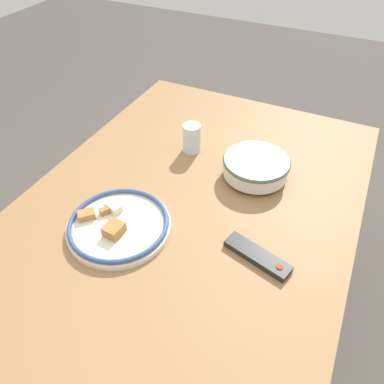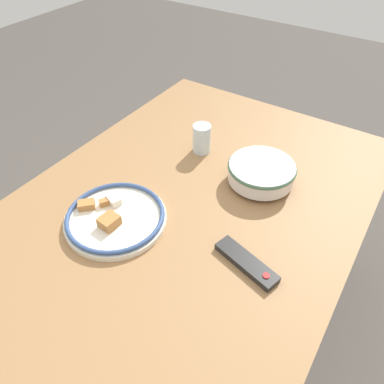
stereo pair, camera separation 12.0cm
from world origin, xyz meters
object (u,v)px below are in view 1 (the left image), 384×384
at_px(noodle_bowl, 256,166).
at_px(food_plate, 118,225).
at_px(drinking_glass, 192,138).
at_px(tv_remote, 257,256).

bearing_deg(noodle_bowl, food_plate, -35.30).
bearing_deg(noodle_bowl, drinking_glass, -99.75).
bearing_deg(noodle_bowl, tv_remote, 19.66).
xyz_separation_m(tv_remote, drinking_glass, (-0.39, -0.39, 0.05)).
height_order(tv_remote, drinking_glass, drinking_glass).
bearing_deg(tv_remote, drinking_glass, -119.46).
bearing_deg(food_plate, drinking_glass, 176.81).
relative_size(food_plate, tv_remote, 1.53).
distance_m(food_plate, drinking_glass, 0.46).
relative_size(tv_remote, drinking_glass, 1.85).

